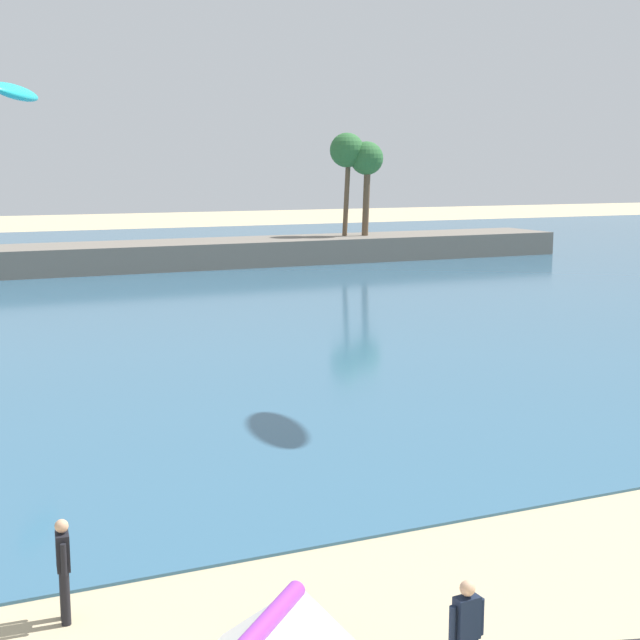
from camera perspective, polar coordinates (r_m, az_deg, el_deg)
name	(u,v)px	position (r m, az deg, el deg)	size (l,w,h in m)	color
sea	(24,281)	(59.18, -17.77, 2.28)	(220.00, 87.27, 0.06)	#33607F
palm_headland	(8,250)	(62.55, -18.65, 4.09)	(80.45, 6.00, 9.58)	slate
person_rigging_by_gear	(466,636)	(13.00, 8.98, -18.63)	(0.55, 0.22, 1.67)	#141E33
person_at_waterline	(64,567)	(15.27, -15.50, -14.43)	(0.23, 0.55, 1.67)	black
kite_aloft_low_near_shore	(15,92)	(43.75, -18.25, 13.18)	(4.13, 1.41, 0.58)	#1EADB2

